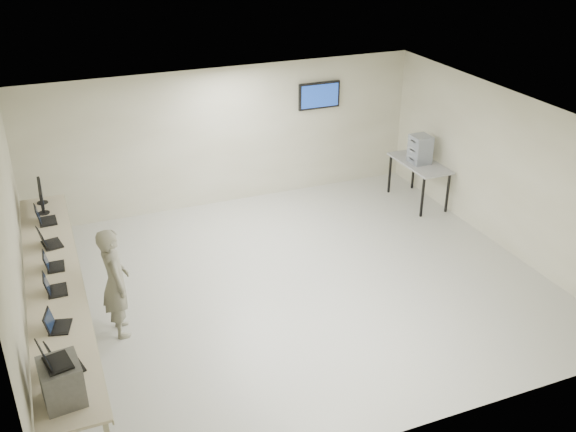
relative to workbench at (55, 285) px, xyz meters
name	(u,v)px	position (x,y,z in m)	size (l,w,h in m)	color
room	(293,204)	(3.62, 0.06, 0.58)	(8.01, 7.01, 2.81)	beige
workbench	(55,285)	(0.00, 0.00, 0.00)	(0.76, 6.00, 0.90)	beige
equipment_box	(62,382)	(-0.06, -2.52, 0.31)	(0.40, 0.46, 0.48)	slate
laptop_on_box	(52,360)	(-0.12, -2.52, 0.62)	(0.34, 0.38, 0.26)	black
laptop_0	(62,363)	(-0.04, -1.98, 0.15)	(0.41, 0.45, 0.30)	black
laptop_1	(55,324)	(-0.06, -1.17, 0.14)	(0.35, 0.38, 0.26)	black
laptop_2	(53,288)	(-0.03, -0.29, 0.14)	(0.29, 0.35, 0.27)	black
laptop_3	(51,264)	(-0.01, 0.37, 0.14)	(0.28, 0.34, 0.26)	black
laptop_4	(48,241)	(-0.01, 1.10, 0.15)	(0.36, 0.41, 0.29)	black
laptop_5	(44,218)	(-0.03, 1.95, 0.15)	(0.32, 0.39, 0.29)	black
monitor_near	(42,200)	(-0.01, 2.31, 0.33)	(0.19, 0.43, 0.42)	black
monitor_far	(40,190)	(-0.01, 2.75, 0.33)	(0.19, 0.42, 0.42)	black
soldier	(115,282)	(0.79, -0.25, 0.01)	(0.61, 0.40, 1.67)	slate
side_table	(419,166)	(7.19, 1.98, -0.02)	(0.68, 1.47, 0.88)	#9A9B9C
storage_bins	(420,149)	(7.17, 1.98, 0.34)	(0.36, 0.40, 0.57)	#979FAF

